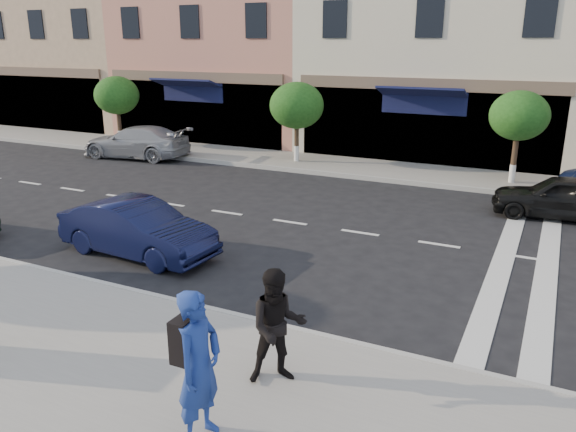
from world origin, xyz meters
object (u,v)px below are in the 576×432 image
Objects in this scene: walker at (278,326)px; car_far_left at (136,142)px; photographer at (199,367)px; car_far_mid at (561,197)px; car_near_mid at (137,229)px.

walker is 0.36× the size of car_far_left.
walker reaches higher than car_far_left.
photographer is 12.53m from car_far_mid.
car_far_mid is (16.14, -1.50, -0.06)m from car_far_left.
photographer is 6.83m from car_near_mid.
walker is at bearing 39.89° from car_far_left.
car_far_left is (-12.50, 13.49, -0.44)m from photographer.
car_near_mid is 11.60m from car_far_left.
walker is at bearing -11.22° from photographer.
car_near_mid is (-4.94, 4.69, -0.47)m from photographer.
car_far_left is (-12.77, 12.03, -0.31)m from walker.
car_far_mid is at bearing 37.33° from walker.
car_far_left is at bearing 44.56° from car_near_mid.
car_far_left is at bearing 42.18° from photographer.
car_far_left is 1.28× the size of car_far_mid.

